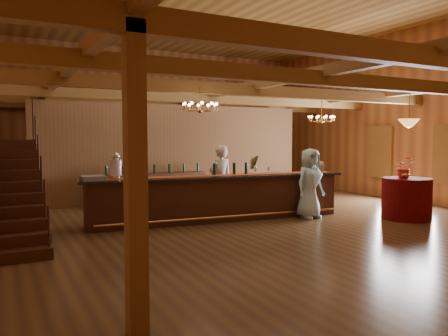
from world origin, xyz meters
name	(u,v)px	position (x,y,z in m)	size (l,w,h in m)	color
floor	(245,215)	(0.00, 0.00, 0.00)	(14.00, 14.00, 0.00)	brown
ceiling	(246,1)	(0.00, 0.00, 5.50)	(14.00, 14.00, 0.00)	#A76F31
wall_back	(157,120)	(0.00, 7.00, 2.75)	(12.00, 0.10, 5.50)	#AF6A36
wall_right	(406,116)	(6.00, 0.00, 2.75)	(0.10, 14.00, 5.50)	#AF6A36
beam_grid	(236,93)	(0.00, 0.51, 3.24)	(11.90, 13.90, 0.39)	olive
support_posts	(255,155)	(0.00, -0.50, 1.60)	(9.20, 10.20, 3.20)	olive
partition_wall	(178,153)	(-0.50, 3.50, 1.55)	(9.00, 0.18, 3.10)	brown
window_right_back	(380,152)	(5.95, 1.00, 1.55)	(0.12, 1.05, 1.75)	white
staircase	(16,193)	(-5.45, -0.74, 1.00)	(1.00, 2.80, 2.00)	#3E1E12
backroom_boxes	(164,178)	(-0.29, 5.50, 0.53)	(4.10, 0.60, 1.10)	#3E1E12
tasting_bar	(219,198)	(-0.92, -0.29, 0.56)	(6.70, 1.48, 1.12)	#3E1E12
beverage_dispenser	(116,166)	(-3.37, 0.00, 1.40)	(0.26, 0.26, 0.60)	silver
glass_rack_tray	(93,178)	(-3.90, -0.05, 1.16)	(0.50, 0.50, 0.10)	gray
raffle_drum	(318,166)	(1.90, -0.62, 1.28)	(0.34, 0.24, 0.30)	brown
bar_bottle_0	(214,169)	(-0.98, -0.16, 1.26)	(0.07, 0.07, 0.30)	black
bar_bottle_1	(234,169)	(-0.45, -0.21, 1.26)	(0.07, 0.07, 0.30)	black
bar_bottle_2	(246,168)	(-0.12, -0.24, 1.26)	(0.07, 0.07, 0.30)	black
backbar_shelf	(155,189)	(-1.45, 3.06, 0.47)	(3.33, 0.52, 0.94)	#3E1E12
round_table	(406,199)	(3.33, -2.30, 0.51)	(1.19, 1.19, 1.03)	#6A0706
chandelier_left	(200,107)	(-1.56, -0.60, 2.75)	(0.80, 0.80, 0.60)	#C68741
chandelier_right	(321,119)	(3.32, 0.96, 2.64)	(0.80, 0.80, 0.72)	#C68741
pendant_lamp	(409,123)	(3.33, -2.30, 2.40)	(0.52, 0.52, 0.90)	#C68741
bartender	(220,180)	(-0.51, 0.44, 0.92)	(0.67, 0.44, 1.84)	silver
staff_second	(134,186)	(-2.84, 0.45, 0.89)	(0.86, 0.67, 1.77)	black
guest	(310,183)	(1.25, -1.09, 0.88)	(0.86, 0.56, 1.77)	#B3E3F1
floor_plant	(251,175)	(2.34, 3.57, 0.70)	(0.77, 0.62, 1.40)	#2D5625
table_flowers	(404,168)	(3.30, -2.24, 1.29)	(0.47, 0.41, 0.52)	red
table_vase	(405,172)	(3.24, -2.33, 1.19)	(0.16, 0.16, 0.32)	#C68741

